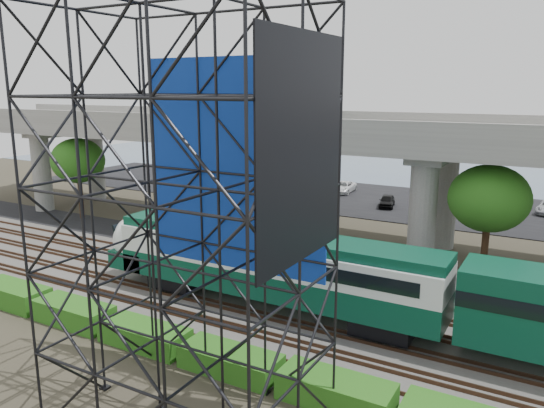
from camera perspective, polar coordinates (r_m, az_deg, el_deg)
The scene contains 13 objects.
ground at distance 30.94m, azimuth -9.36°, elevation -11.13°, with size 140.00×140.00×0.00m, color #474233.
ballast_bed at distance 32.35m, azimuth -7.12°, elevation -9.79°, with size 90.00×12.00×0.20m, color slate.
service_road at distance 39.07m, azimuth 0.34°, elevation -5.83°, with size 90.00×5.00×0.08m, color black.
parking_lot at distance 60.02m, azimuth 11.35°, elevation 0.41°, with size 90.00×18.00×0.08m, color black.
harbor_water at distance 80.91m, azimuth 16.28°, elevation 3.21°, with size 140.00×40.00×0.03m, color slate.
rail_tracks at distance 32.28m, azimuth -7.13°, elevation -9.49°, with size 90.00×9.52×0.16m.
commuter_train at distance 28.16m, azimuth 3.57°, elevation -7.09°, with size 29.30×3.06×4.30m.
overpass at distance 42.36m, azimuth 3.56°, elevation 6.90°, with size 80.00×12.00×12.40m.
scaffold_tower at distance 18.61m, azimuth -9.41°, elevation -2.70°, with size 9.36×6.36×15.00m.
hedge_strip at distance 27.18m, azimuth -13.52°, elevation -13.48°, with size 34.60×1.80×1.20m.
trees at distance 44.85m, azimuth -1.33°, elevation 3.82°, with size 40.94×16.94×7.69m.
suv at distance 44.76m, azimuth -12.78°, elevation -2.67°, with size 2.59×5.61×1.56m, color black.
parked_cars at distance 59.54m, azimuth 11.75°, elevation 0.95°, with size 36.13×9.67×1.30m.
Camera 1 is at (18.07, -21.91, 12.28)m, focal length 35.00 mm.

